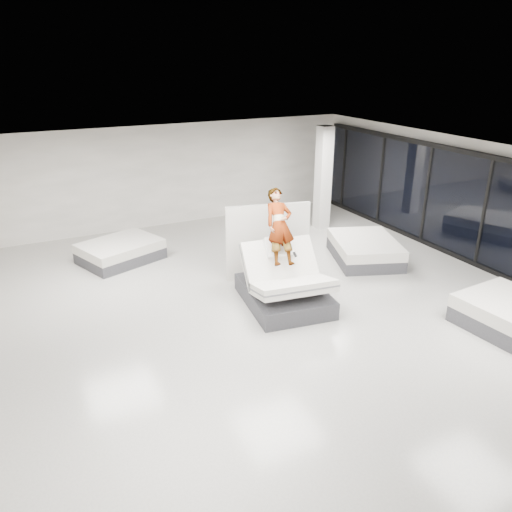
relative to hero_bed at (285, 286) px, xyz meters
name	(u,v)px	position (x,y,z in m)	size (l,w,h in m)	color
room	(281,244)	(-0.31, -0.35, 1.16)	(14.00, 14.04, 3.20)	beige
hero_bed	(285,286)	(0.00, 0.00, 0.00)	(1.93, 2.39, 1.46)	#3D3E43
person	(280,241)	(0.05, 0.34, 0.95)	(0.63, 0.42, 1.74)	slate
remote	(295,255)	(0.22, -0.04, 0.73)	(0.05, 0.14, 0.03)	black
divider_panel	(268,242)	(0.35, 1.47, 0.50)	(2.07, 0.09, 1.89)	silver
flat_bed_right_far	(365,250)	(3.23, 1.31, -0.15)	(2.23, 2.54, 0.58)	#3D3E43
flat_bed_left_far	(121,251)	(-2.71, 4.17, -0.17)	(2.36, 2.07, 0.54)	#3D3E43
column	(323,178)	(3.69, 4.15, 1.16)	(0.40, 0.40, 3.20)	silver
storefront_glazing	(484,213)	(5.59, -0.35, 1.01)	(0.12, 13.40, 2.92)	#222739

